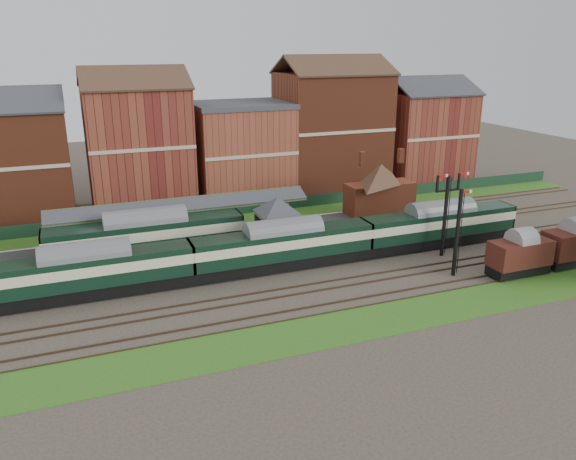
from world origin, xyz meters
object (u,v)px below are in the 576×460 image
object	(u,v)px
goods_van_a	(520,255)
signal_box	(278,225)
dmu_train	(284,245)
semaphore_bracket	(446,210)
platform_railcar	(147,237)

from	to	relation	value
goods_van_a	signal_box	bearing A→B (deg)	146.42
signal_box	dmu_train	distance (m)	3.43
semaphore_bracket	dmu_train	distance (m)	16.06
signal_box	semaphore_bracket	distance (m)	16.16
platform_railcar	goods_van_a	distance (m)	34.21
semaphore_bracket	goods_van_a	distance (m)	7.82
dmu_train	goods_van_a	bearing A→B (deg)	-25.22
signal_box	semaphore_bracket	size ratio (longest dim) A/B	0.73
semaphore_bracket	dmu_train	bearing A→B (deg)	170.95
dmu_train	goods_van_a	distance (m)	21.12
semaphore_bracket	platform_railcar	xyz separation A→B (m)	(-27.08, 9.00, -2.16)
semaphore_bracket	dmu_train	xyz separation A→B (m)	(-15.69, 2.50, -2.33)
signal_box	dmu_train	size ratio (longest dim) A/B	0.12
semaphore_bracket	platform_railcar	bearing A→B (deg)	161.61
semaphore_bracket	goods_van_a	size ratio (longest dim) A/B	1.46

